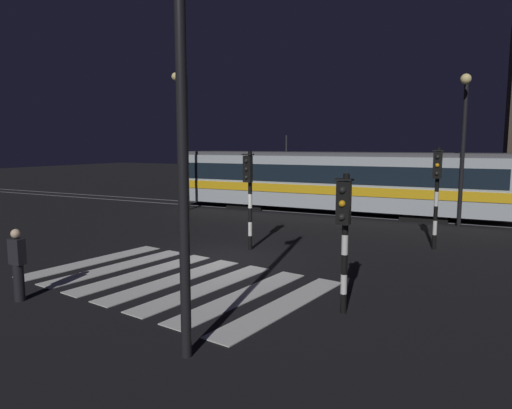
{
  "coord_description": "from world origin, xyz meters",
  "views": [
    {
      "loc": [
        7.41,
        -12.33,
        3.64
      ],
      "look_at": [
        -0.31,
        3.1,
        1.4
      ],
      "focal_mm": 32.43,
      "sensor_mm": 36.0,
      "label": 1
    }
  ],
  "objects_px": {
    "street_lamp_trackside_right": "(464,131)",
    "pedestrian_waiting_at_kerb": "(18,264)",
    "traffic_light_corner_near_right": "(344,223)",
    "street_lamp_near_kerb": "(172,83)",
    "tram": "(331,180)",
    "traffic_light_corner_far_right": "(437,183)",
    "street_lamp_trackside_left": "(184,126)",
    "traffic_light_median_centre": "(249,185)"
  },
  "relations": [
    {
      "from": "traffic_light_median_centre",
      "to": "traffic_light_corner_far_right",
      "type": "relative_size",
      "value": 0.96
    },
    {
      "from": "street_lamp_trackside_right",
      "to": "pedestrian_waiting_at_kerb",
      "type": "height_order",
      "value": "street_lamp_trackside_right"
    },
    {
      "from": "traffic_light_corner_far_right",
      "to": "street_lamp_trackside_left",
      "type": "bearing_deg",
      "value": 162.94
    },
    {
      "from": "street_lamp_trackside_right",
      "to": "tram",
      "type": "distance_m",
      "value": 7.01
    },
    {
      "from": "street_lamp_trackside_left",
      "to": "traffic_light_corner_far_right",
      "type": "bearing_deg",
      "value": -17.06
    },
    {
      "from": "tram",
      "to": "pedestrian_waiting_at_kerb",
      "type": "xyz_separation_m",
      "value": [
        -2.27,
        -16.83,
        -0.88
      ]
    },
    {
      "from": "street_lamp_trackside_left",
      "to": "pedestrian_waiting_at_kerb",
      "type": "height_order",
      "value": "street_lamp_trackside_left"
    },
    {
      "from": "street_lamp_trackside_right",
      "to": "tram",
      "type": "bearing_deg",
      "value": 166.16
    },
    {
      "from": "traffic_light_corner_far_right",
      "to": "street_lamp_trackside_right",
      "type": "height_order",
      "value": "street_lamp_trackside_right"
    },
    {
      "from": "street_lamp_trackside_right",
      "to": "street_lamp_near_kerb",
      "type": "height_order",
      "value": "street_lamp_near_kerb"
    },
    {
      "from": "street_lamp_near_kerb",
      "to": "traffic_light_median_centre",
      "type": "bearing_deg",
      "value": 109.29
    },
    {
      "from": "street_lamp_trackside_right",
      "to": "street_lamp_near_kerb",
      "type": "distance_m",
      "value": 16.51
    },
    {
      "from": "traffic_light_corner_far_right",
      "to": "street_lamp_trackside_right",
      "type": "distance_m",
      "value": 5.58
    },
    {
      "from": "tram",
      "to": "pedestrian_waiting_at_kerb",
      "type": "distance_m",
      "value": 17.0
    },
    {
      "from": "traffic_light_median_centre",
      "to": "street_lamp_trackside_right",
      "type": "bearing_deg",
      "value": 52.63
    },
    {
      "from": "street_lamp_trackside_left",
      "to": "pedestrian_waiting_at_kerb",
      "type": "bearing_deg",
      "value": -69.61
    },
    {
      "from": "street_lamp_trackside_right",
      "to": "street_lamp_trackside_left",
      "type": "distance_m",
      "value": 13.95
    },
    {
      "from": "street_lamp_trackside_left",
      "to": "tram",
      "type": "relative_size",
      "value": 0.42
    },
    {
      "from": "traffic_light_median_centre",
      "to": "tram",
      "type": "bearing_deg",
      "value": 90.7
    },
    {
      "from": "traffic_light_corner_far_right",
      "to": "pedestrian_waiting_at_kerb",
      "type": "relative_size",
      "value": 2.07
    },
    {
      "from": "traffic_light_median_centre",
      "to": "traffic_light_corner_far_right",
      "type": "distance_m",
      "value": 6.45
    },
    {
      "from": "traffic_light_corner_far_right",
      "to": "street_lamp_trackside_left",
      "type": "xyz_separation_m",
      "value": [
        -13.39,
        4.11,
        2.33
      ]
    },
    {
      "from": "tram",
      "to": "street_lamp_near_kerb",
      "type": "bearing_deg",
      "value": -80.69
    },
    {
      "from": "traffic_light_corner_far_right",
      "to": "pedestrian_waiting_at_kerb",
      "type": "distance_m",
      "value": 12.99
    },
    {
      "from": "traffic_light_corner_near_right",
      "to": "pedestrian_waiting_at_kerb",
      "type": "height_order",
      "value": "traffic_light_corner_near_right"
    },
    {
      "from": "pedestrian_waiting_at_kerb",
      "to": "street_lamp_trackside_right",
      "type": "bearing_deg",
      "value": 60.47
    },
    {
      "from": "street_lamp_trackside_right",
      "to": "pedestrian_waiting_at_kerb",
      "type": "distance_m",
      "value": 17.85
    },
    {
      "from": "pedestrian_waiting_at_kerb",
      "to": "street_lamp_near_kerb",
      "type": "bearing_deg",
      "value": -9.62
    },
    {
      "from": "street_lamp_trackside_left",
      "to": "street_lamp_trackside_right",
      "type": "bearing_deg",
      "value": 4.63
    },
    {
      "from": "traffic_light_median_centre",
      "to": "pedestrian_waiting_at_kerb",
      "type": "height_order",
      "value": "traffic_light_median_centre"
    },
    {
      "from": "street_lamp_trackside_left",
      "to": "tram",
      "type": "bearing_deg",
      "value": 19.7
    },
    {
      "from": "tram",
      "to": "traffic_light_corner_far_right",
      "type": "bearing_deg",
      "value": -49.25
    },
    {
      "from": "street_lamp_trackside_right",
      "to": "street_lamp_near_kerb",
      "type": "xyz_separation_m",
      "value": [
        -3.47,
        -16.14,
        0.37
      ]
    },
    {
      "from": "street_lamp_trackside_left",
      "to": "pedestrian_waiting_at_kerb",
      "type": "xyz_separation_m",
      "value": [
        5.25,
        -14.13,
        -3.8
      ]
    },
    {
      "from": "traffic_light_median_centre",
      "to": "pedestrian_waiting_at_kerb",
      "type": "distance_m",
      "value": 7.59
    },
    {
      "from": "traffic_light_corner_near_right",
      "to": "street_lamp_near_kerb",
      "type": "height_order",
      "value": "street_lamp_near_kerb"
    },
    {
      "from": "tram",
      "to": "pedestrian_waiting_at_kerb",
      "type": "bearing_deg",
      "value": -97.7
    },
    {
      "from": "traffic_light_corner_far_right",
      "to": "street_lamp_near_kerb",
      "type": "xyz_separation_m",
      "value": [
        -2.96,
        -10.9,
        2.25
      ]
    },
    {
      "from": "street_lamp_trackside_left",
      "to": "traffic_light_corner_near_right",
      "type": "bearing_deg",
      "value": -43.42
    },
    {
      "from": "street_lamp_trackside_right",
      "to": "tram",
      "type": "height_order",
      "value": "street_lamp_trackside_right"
    },
    {
      "from": "traffic_light_corner_far_right",
      "to": "pedestrian_waiting_at_kerb",
      "type": "bearing_deg",
      "value": -129.05
    },
    {
      "from": "traffic_light_corner_far_right",
      "to": "street_lamp_trackside_left",
      "type": "distance_m",
      "value": 14.2
    }
  ]
}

